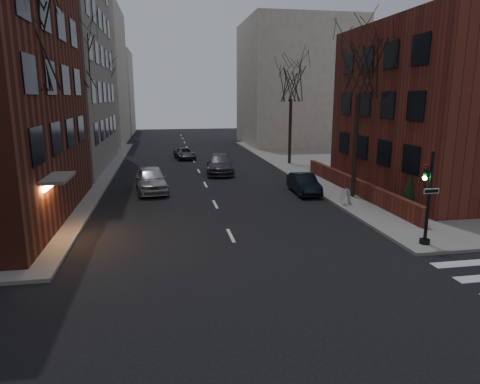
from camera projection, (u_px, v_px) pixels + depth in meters
name	position (u px, v px, depth m)	size (l,w,h in m)	color
building_right_brick	(459.00, 110.00, 28.34)	(12.00, 14.00, 11.00)	maroon
low_wall_right	(353.00, 185.00, 28.16)	(0.35, 16.00, 1.00)	maroon
building_distant_la	(69.00, 76.00, 56.73)	(14.00, 16.00, 18.00)	beige
building_distant_ra	(297.00, 84.00, 57.31)	(14.00, 14.00, 16.00)	beige
building_distant_lb	(102.00, 93.00, 73.84)	(10.00, 12.00, 14.00)	beige
traffic_signal	(427.00, 204.00, 18.04)	(0.76, 0.44, 4.00)	black
tree_left_a	(22.00, 46.00, 18.53)	(4.18, 4.18, 10.26)	#2D231C
tree_left_b	(75.00, 59.00, 29.96)	(4.40, 4.40, 10.80)	#2D231C
tree_left_c	(103.00, 80.00, 43.60)	(3.96, 3.96, 9.72)	#2D231C
tree_right_a	(360.00, 68.00, 25.50)	(3.96, 3.96, 9.72)	#2D231C
tree_right_b	(291.00, 83.00, 39.04)	(3.74, 3.74, 9.18)	#2D231C
streetlamp_near	(79.00, 130.00, 27.24)	(0.36, 0.36, 6.28)	black
streetlamp_far	(113.00, 116.00, 46.45)	(0.36, 0.36, 6.28)	black
parked_sedan	(304.00, 184.00, 28.52)	(1.40, 4.03, 1.33)	black
car_lane_silver	(151.00, 179.00, 28.99)	(2.01, 4.99, 1.70)	#A9AAAF
car_lane_gray	(220.00, 164.00, 36.00)	(2.21, 5.44, 1.58)	#3A3A3E
car_lane_far	(185.00, 153.00, 44.36)	(1.87, 4.06, 1.13)	#3E3E43
sandwich_board	(346.00, 196.00, 25.11)	(0.41, 0.57, 0.92)	silver
evergreen_shrub	(411.00, 191.00, 23.73)	(1.30, 1.30, 2.16)	black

